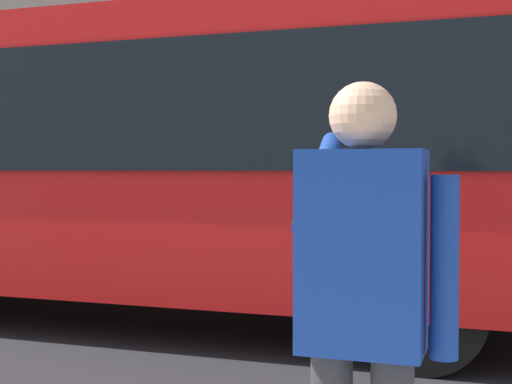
# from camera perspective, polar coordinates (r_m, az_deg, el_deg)

# --- Properties ---
(ground_plane) EXTENTS (60.00, 60.00, 0.00)m
(ground_plane) POSITION_cam_1_polar(r_m,az_deg,el_deg) (6.93, 9.72, -11.24)
(ground_plane) COLOR #232326
(red_bus) EXTENTS (9.05, 2.54, 3.08)m
(red_bus) POSITION_cam_1_polar(r_m,az_deg,el_deg) (7.59, -9.31, 2.71)
(red_bus) COLOR red
(red_bus) RESTS_ON ground_plane
(pedestrian_photographer) EXTENTS (0.53, 0.52, 1.70)m
(pedestrian_photographer) POSITION_cam_1_polar(r_m,az_deg,el_deg) (2.41, 8.49, -8.40)
(pedestrian_photographer) COLOR #2D2D33
(pedestrian_photographer) RESTS_ON sidewalk_curb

